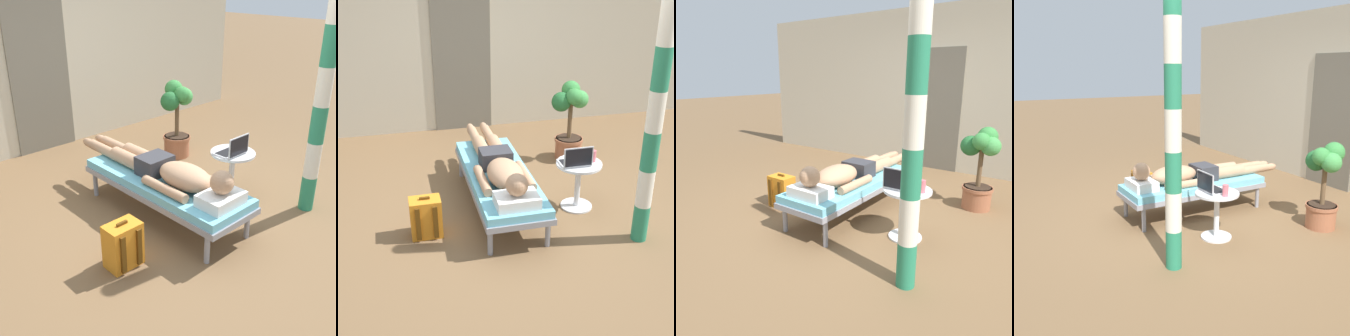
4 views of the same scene
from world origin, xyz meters
The scene contains 11 objects.
ground_plane centered at (0.00, 0.00, 0.00)m, with size 40.00×40.00×0.00m, color brown.
house_wall_back centered at (-0.11, 2.63, 1.35)m, with size 7.60×0.20×2.70m, color beige.
house_door_panel centered at (-0.07, 2.52, 1.02)m, with size 0.84×0.03×2.04m, color #6D6759.
lounge_chair centered at (-0.11, 0.06, 0.35)m, with size 0.65×1.86×0.42m.
person_reclining centered at (-0.11, 0.02, 0.52)m, with size 0.53×2.17×0.32m.
side_table centered at (0.71, -0.13, 0.36)m, with size 0.48×0.48×0.52m.
laptop centered at (0.65, -0.18, 0.58)m, with size 0.31×0.24×0.23m.
drink_glass centered at (0.86, -0.13, 0.58)m, with size 0.06×0.06×0.12m, color #D86672.
backpack centered at (-0.92, -0.30, 0.20)m, with size 0.30×0.26×0.42m.
potted_plant centered at (1.07, 1.10, 0.53)m, with size 0.47×0.40×1.01m.
porch_post centered at (1.07, -0.86, 1.30)m, with size 0.15×0.15×2.60m.
Camera 1 is at (-2.63, -2.67, 2.26)m, focal length 44.84 mm.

